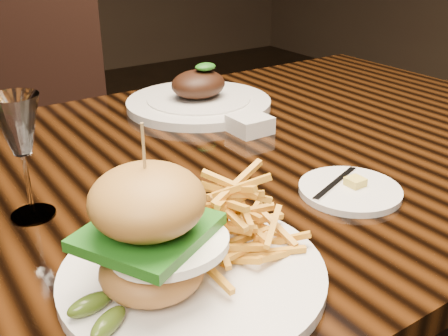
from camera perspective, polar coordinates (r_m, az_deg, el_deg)
dining_table at (r=0.90m, az=-3.02°, el=-3.97°), size 1.60×0.90×0.75m
burger_plate at (r=0.57m, az=-3.63°, el=-7.58°), size 0.30×0.30×0.20m
side_saucer at (r=0.79m, az=13.53°, el=-2.32°), size 0.15×0.15×0.02m
ramekin at (r=1.00m, az=2.83°, el=4.77°), size 0.09×0.09×0.03m
wine_glass at (r=0.71m, az=-21.44°, el=3.87°), size 0.06×0.06×0.17m
far_dish at (r=1.14m, az=-2.77°, el=7.49°), size 0.31×0.31×0.10m
chair_far at (r=1.70m, az=-20.08°, el=3.74°), size 0.60×0.60×0.95m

